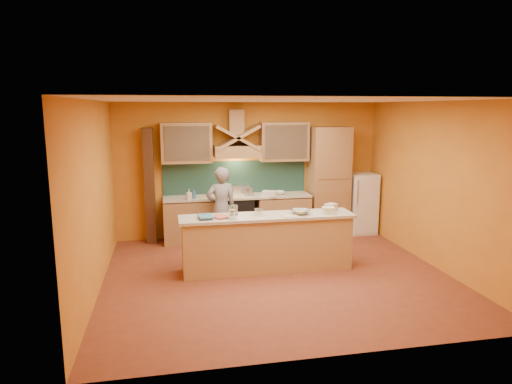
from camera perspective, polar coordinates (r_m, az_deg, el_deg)
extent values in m
cube|color=brown|center=(7.55, 2.65, -10.38)|extent=(5.50, 5.00, 0.01)
cube|color=white|center=(7.05, 2.84, 11.39)|extent=(5.50, 5.00, 0.01)
cube|color=orange|center=(9.59, -0.85, 2.77)|extent=(5.50, 0.02, 2.80)
cube|color=orange|center=(4.84, 9.88, -5.09)|extent=(5.50, 0.02, 2.80)
cube|color=orange|center=(7.04, -19.53, -0.65)|extent=(0.02, 5.00, 2.80)
cube|color=orange|center=(8.27, 21.59, 0.79)|extent=(0.02, 5.00, 2.80)
cube|color=#A3774A|center=(9.33, -8.08, -3.61)|extent=(1.10, 0.60, 0.86)
cube|color=#A3774A|center=(9.62, 3.31, -3.10)|extent=(1.10, 0.60, 0.86)
cube|color=beige|center=(9.33, -2.32, -0.57)|extent=(3.00, 0.62, 0.04)
cube|color=black|center=(9.42, -2.30, -3.25)|extent=(0.60, 0.58, 0.90)
cube|color=#1A3A34|center=(9.54, -2.60, 1.82)|extent=(3.00, 0.03, 0.70)
cube|color=#A3774A|center=(9.24, -2.41, 5.10)|extent=(0.92, 0.50, 0.24)
cube|color=#A3774A|center=(9.31, -2.53, 8.71)|extent=(0.30, 0.30, 0.50)
cube|color=#A3774A|center=(9.21, -8.69, 6.09)|extent=(1.00, 0.35, 0.80)
cube|color=#A3774A|center=(9.50, 3.52, 6.32)|extent=(1.00, 0.35, 0.80)
cube|color=#A3774A|center=(9.77, 9.05, 1.31)|extent=(0.80, 0.60, 2.30)
cube|color=white|center=(10.14, 12.95, -1.37)|extent=(0.58, 0.60, 1.30)
cube|color=#472816|center=(9.33, -13.16, 0.73)|extent=(0.20, 0.30, 2.30)
cube|color=tan|center=(7.66, 1.41, -6.57)|extent=(2.80, 0.55, 0.88)
cube|color=beige|center=(7.53, 1.42, -3.08)|extent=(2.90, 0.62, 0.05)
imported|color=gray|center=(8.76, -4.38, -2.00)|extent=(0.63, 0.46, 1.59)
cylinder|color=#BAB9C1|center=(9.16, -3.63, -0.24)|extent=(0.31, 0.31, 0.17)
cylinder|color=#B2B3BA|center=(9.33, -1.00, -0.10)|extent=(0.22, 0.22, 0.15)
imported|color=silver|center=(8.96, -8.36, -0.31)|extent=(0.11, 0.11, 0.21)
imported|color=#305F85|center=(9.07, -7.79, -0.15)|extent=(0.10, 0.10, 0.21)
imported|color=white|center=(9.44, 2.90, -0.09)|extent=(0.30, 0.30, 0.07)
cube|color=white|center=(9.24, 1.69, -0.21)|extent=(0.35, 0.32, 0.10)
imported|color=#BE5644|center=(7.33, -5.22, -3.20)|extent=(0.32, 0.35, 0.03)
imported|color=teal|center=(7.33, -7.22, -3.08)|extent=(0.25, 0.33, 0.02)
cylinder|color=white|center=(7.56, -2.86, -2.25)|extent=(0.20, 0.20, 0.15)
cylinder|color=white|center=(7.25, -3.01, -2.81)|extent=(0.14, 0.14, 0.15)
cube|color=white|center=(7.48, 0.32, -2.61)|extent=(0.14, 0.14, 0.09)
imported|color=white|center=(7.61, 5.57, -2.50)|extent=(0.39, 0.39, 0.08)
cube|color=beige|center=(7.44, 4.31, -3.01)|extent=(0.26, 0.20, 0.02)
cube|color=beige|center=(7.92, 9.36, -1.90)|extent=(0.25, 0.24, 0.12)
cube|color=beige|center=(7.67, 9.05, -2.32)|extent=(0.21, 0.17, 0.12)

